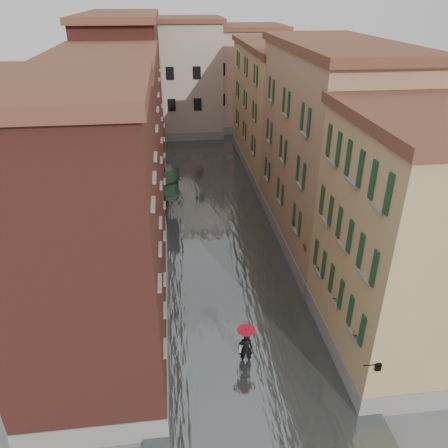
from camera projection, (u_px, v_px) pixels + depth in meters
ground at (243, 330)px, 23.37m from camera, size 120.00×120.00×0.00m
floodwater at (217, 218)px, 34.71m from camera, size 10.00×60.00×0.20m
building_left_near at (85, 256)px, 17.81m from camera, size 6.00×8.00×13.00m
building_left_mid at (113, 167)px, 27.56m from camera, size 6.00×14.00×12.50m
building_left_far at (128, 102)px, 40.35m from camera, size 6.00×16.00×14.00m
building_right_near at (406, 250)px, 19.66m from camera, size 6.00×8.00×11.50m
building_right_mid at (327, 154)px, 28.95m from camera, size 6.00×14.00×13.00m
building_right_far at (276, 111)px, 42.44m from camera, size 6.00×16.00×11.50m
building_end_cream at (170, 80)px, 53.28m from camera, size 12.00×9.00×13.00m
building_end_pink at (240, 80)px, 56.23m from camera, size 10.00×9.00×12.00m
awning_near at (171, 192)px, 33.51m from camera, size 1.09×3.00×2.80m
awning_far at (171, 179)px, 35.80m from camera, size 1.09×3.41×2.80m
wall_lantern at (377, 366)px, 17.16m from camera, size 0.71×0.22×0.35m
window_planters at (321, 266)px, 22.54m from camera, size 0.59×10.74×0.84m
pedestrian_main at (246, 344)px, 20.77m from camera, size 0.91×0.91×2.06m
pedestrian_far at (177, 181)px, 39.86m from camera, size 0.78×0.63×1.51m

